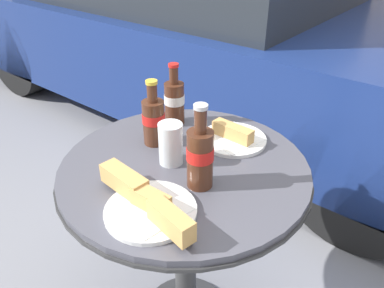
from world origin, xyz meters
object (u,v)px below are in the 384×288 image
at_px(drinking_glass, 171,145).
at_px(parked_car, 207,26).
at_px(cola_bottle_left, 200,155).
at_px(lunch_plate_near, 233,137).
at_px(cola_bottle_right, 174,101).
at_px(bistro_table, 185,202).
at_px(cola_bottle_center, 154,119).
at_px(lunch_plate_far, 147,203).

distance_m(drinking_glass, parked_car, 1.97).
bearing_deg(cola_bottle_left, lunch_plate_near, 102.97).
xyz_separation_m(cola_bottle_right, parked_car, (-0.94, 1.45, -0.17)).
distance_m(cola_bottle_right, parked_car, 1.73).
bearing_deg(bistro_table, cola_bottle_center, 166.66).
relative_size(bistro_table, parked_car, 0.16).
relative_size(lunch_plate_near, parked_car, 0.05).
height_order(cola_bottle_right, lunch_plate_far, cola_bottle_right).
distance_m(cola_bottle_left, lunch_plate_far, 0.18).
height_order(bistro_table, lunch_plate_far, lunch_plate_far).
xyz_separation_m(bistro_table, cola_bottle_right, (-0.19, 0.18, 0.23)).
bearing_deg(cola_bottle_right, drinking_glass, -51.62).
relative_size(cola_bottle_left, lunch_plate_near, 1.11).
xyz_separation_m(bistro_table, lunch_plate_far, (0.06, -0.21, 0.17)).
xyz_separation_m(cola_bottle_right, drinking_glass, (0.15, -0.19, -0.03)).
bearing_deg(lunch_plate_near, lunch_plate_far, -86.82).
height_order(cola_bottle_center, lunch_plate_near, cola_bottle_center).
distance_m(cola_bottle_right, lunch_plate_near, 0.24).
relative_size(bistro_table, lunch_plate_near, 3.45).
xyz_separation_m(drinking_glass, parked_car, (-1.09, 1.64, -0.15)).
bearing_deg(parked_car, cola_bottle_right, -57.08).
relative_size(drinking_glass, lunch_plate_near, 0.59).
height_order(lunch_plate_near, lunch_plate_far, lunch_plate_far).
bearing_deg(drinking_glass, cola_bottle_left, -14.54).
distance_m(cola_bottle_right, cola_bottle_center, 0.15).
xyz_separation_m(cola_bottle_center, lunch_plate_far, (0.21, -0.25, -0.06)).
distance_m(cola_bottle_center, lunch_plate_near, 0.25).
relative_size(lunch_plate_far, parked_car, 0.07).
bearing_deg(cola_bottle_center, parked_car, 121.56).
bearing_deg(cola_bottle_left, bistro_table, 152.43).
height_order(cola_bottle_right, parked_car, parked_car).
height_order(bistro_table, cola_bottle_center, cola_bottle_center).
height_order(cola_bottle_left, drinking_glass, cola_bottle_left).
distance_m(lunch_plate_near, parked_car, 1.84).
bearing_deg(lunch_plate_far, drinking_glass, 116.25).
bearing_deg(bistro_table, cola_bottle_left, -27.57).
xyz_separation_m(bistro_table, cola_bottle_center, (-0.15, 0.04, 0.22)).
bearing_deg(cola_bottle_right, parked_car, 122.92).
xyz_separation_m(cola_bottle_right, lunch_plate_near, (0.23, 0.02, -0.07)).
xyz_separation_m(cola_bottle_left, lunch_plate_near, (-0.06, 0.24, -0.08)).
distance_m(bistro_table, lunch_plate_far, 0.28).
xyz_separation_m(bistro_table, cola_bottle_left, (0.09, -0.05, 0.23)).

